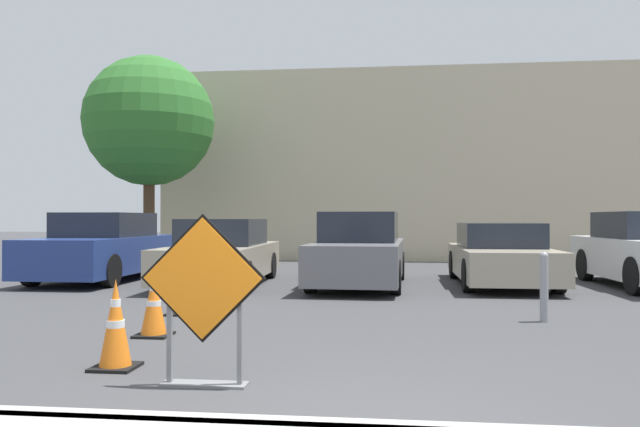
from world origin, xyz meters
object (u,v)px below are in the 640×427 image
road_closed_sign (203,293)px  parked_car_second (222,254)px  parked_car_nearest (104,249)px  traffic_cone_third (187,291)px  traffic_cone_nearest (116,325)px  parked_car_third (360,252)px  parked_car_fourth (500,256)px  bollard_nearest (544,285)px  traffic_cone_fourth (203,283)px  traffic_cone_second (154,304)px

road_closed_sign → parked_car_second: 8.13m
road_closed_sign → parked_car_nearest: bearing=120.3°
traffic_cone_third → road_closed_sign: bearing=-69.6°
traffic_cone_third → parked_car_nearest: (-3.52, 4.67, 0.38)m
road_closed_sign → traffic_cone_nearest: bearing=152.5°
parked_car_third → parked_car_second: bearing=3.6°
traffic_cone_third → parked_car_nearest: size_ratio=0.15×
parked_car_fourth → bollard_nearest: (-0.22, -4.72, -0.11)m
traffic_cone_third → parked_car_second: 4.15m
traffic_cone_third → traffic_cone_fourth: traffic_cone_third is taller
traffic_cone_third → parked_car_fourth: bearing=41.4°
traffic_cone_nearest → parked_car_third: 7.66m
traffic_cone_fourth → parked_car_nearest: bearing=137.1°
road_closed_sign → traffic_cone_second: 2.45m
parked_car_second → parked_car_fourth: bearing=-176.6°
road_closed_sign → parked_car_nearest: (-4.93, 8.45, -0.06)m
traffic_cone_fourth → parked_car_third: 3.61m
traffic_cone_nearest → parked_car_nearest: 8.87m
traffic_cone_third → parked_car_third: 4.76m
road_closed_sign → parked_car_nearest: 9.79m
parked_car_second → bollard_nearest: size_ratio=4.98×
traffic_cone_third → traffic_cone_fourth: size_ratio=1.17×
road_closed_sign → traffic_cone_third: size_ratio=2.09×
traffic_cone_second → parked_car_fourth: parked_car_fourth is taller
traffic_cone_nearest → parked_car_fourth: (4.80, 7.87, 0.20)m
traffic_cone_third → parked_car_nearest: bearing=127.0°
parked_car_fourth → bollard_nearest: parked_car_fourth is taller
traffic_cone_second → parked_car_second: size_ratio=0.17×
traffic_cone_third → traffic_cone_nearest: bearing=-82.7°
road_closed_sign → parked_car_second: size_ratio=0.30×
traffic_cone_third → parked_car_fourth: 6.96m
traffic_cone_third → parked_car_nearest: parked_car_nearest is taller
traffic_cone_second → traffic_cone_fourth: traffic_cone_second is taller
traffic_cone_third → bollard_nearest: bollard_nearest is taller
parked_car_fourth → road_closed_sign: bearing=66.0°
traffic_cone_fourth → parked_car_fourth: size_ratio=0.13×
traffic_cone_nearest → bollard_nearest: bollard_nearest is taller
parked_car_second → parked_car_nearest: bearing=-13.0°
traffic_cone_third → bollard_nearest: 5.00m
traffic_cone_nearest → parked_car_third: size_ratio=0.18×
traffic_cone_fourth → parked_car_nearest: parked_car_nearest is taller
bollard_nearest → traffic_cone_second: bearing=-161.9°
parked_car_fourth → traffic_cone_third: bearing=41.8°
traffic_cone_second → traffic_cone_fourth: (-0.44, 3.35, -0.10)m
traffic_cone_nearest → parked_car_nearest: parked_car_nearest is taller
traffic_cone_second → traffic_cone_third: 1.71m
parked_car_nearest → bollard_nearest: (8.52, -4.79, -0.21)m
traffic_cone_fourth → bollard_nearest: 5.56m
bollard_nearest → traffic_cone_nearest: bearing=-145.5°
traffic_cone_second → traffic_cone_fourth: bearing=97.4°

